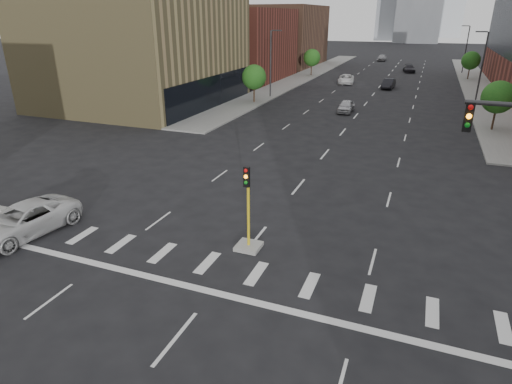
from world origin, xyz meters
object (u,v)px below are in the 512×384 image
Objects in this scene: median_traffic_signal at (248,231)px; parked_minivan at (23,220)px; car_deep_right at (409,69)px; car_distant at (382,58)px; car_far_left at (346,79)px; car_near_left at (346,106)px; car_mid_right at (388,84)px.

parked_minivan is (-11.70, -2.97, -0.15)m from median_traffic_signal.
car_deep_right is 1.05× the size of car_distant.
parked_minivan reaches higher than car_far_left.
median_traffic_signal is 1.06× the size of car_near_left.
car_deep_right is at bearing 89.46° from car_mid_right.
car_far_left is at bearing 99.50° from car_near_left.
median_traffic_signal is 0.74× the size of parked_minivan.
car_mid_right reaches higher than car_near_left.
median_traffic_signal is 0.91× the size of car_distant.
car_distant reaches higher than car_mid_right.
parked_minivan is at bearing -98.79° from car_mid_right.
car_far_left is at bearing 161.84° from car_mid_right.
car_deep_right is 0.85× the size of parked_minivan.
median_traffic_signal is 34.73m from car_near_left.
median_traffic_signal is 0.87× the size of car_deep_right.
car_near_left is at bearing 82.71° from parked_minivan.
car_near_left is 39.02m from parked_minivan.
car_mid_right is 7.92m from car_far_left.
car_mid_right is 0.91× the size of car_deep_right.
car_mid_right reaches higher than car_deep_right.
car_far_left is 1.13× the size of car_distant.
car_distant reaches higher than car_far_left.
car_mid_right is 23.71m from car_deep_right.
car_far_left is at bearing 92.40° from parked_minivan.
car_near_left is 0.76× the size of car_far_left.
car_deep_right is (1.86, 23.64, -0.03)m from car_mid_right.
parked_minivan is (-10.20, -37.66, 0.12)m from car_near_left.
car_far_left is 22.61m from car_deep_right.
median_traffic_signal reaches higher than car_near_left.
car_far_left reaches higher than car_near_left.
car_far_left is at bearing -91.21° from car_distant.
car_far_left is at bearing -123.99° from car_deep_right.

